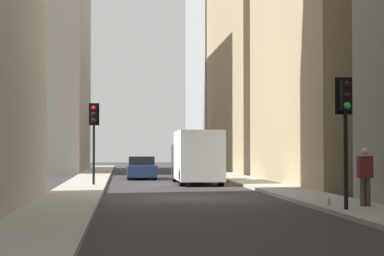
{
  "coord_description": "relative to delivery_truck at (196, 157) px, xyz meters",
  "views": [
    {
      "loc": [
        -25.57,
        2.61,
        1.9
      ],
      "look_at": [
        8.58,
        -0.96,
        2.96
      ],
      "focal_mm": 62.72,
      "sensor_mm": 36.0,
      "label": 1
    }
  ],
  "objects": [
    {
      "name": "sedan_navy",
      "position": [
        6.1,
        2.8,
        -0.8
      ],
      "size": [
        4.3,
        1.78,
        1.42
      ],
      "color": "navy",
      "rests_on": "ground_plane"
    },
    {
      "name": "delivery_truck",
      "position": [
        0.0,
        0.0,
        0.0
      ],
      "size": [
        6.46,
        2.25,
        2.84
      ],
      "color": "silver",
      "rests_on": "ground_plane"
    },
    {
      "name": "building_right_far",
      "position": [
        20.0,
        11.99,
        8.89
      ],
      "size": [
        16.8,
        10.5,
        20.68
      ],
      "color": "gray",
      "rests_on": "ground_plane"
    },
    {
      "name": "pedestrian",
      "position": [
        -16.15,
        -3.42,
        -0.34
      ],
      "size": [
        0.26,
        0.44,
        1.79
      ],
      "color": "#473D33",
      "rests_on": "sidewalk_left"
    },
    {
      "name": "ground_plane",
      "position": [
        -10.49,
        1.4,
        -1.46
      ],
      "size": [
        135.0,
        135.0,
        0.0
      ],
      "primitive_type": "plane",
      "color": "#302D30"
    },
    {
      "name": "sidewalk_right",
      "position": [
        -10.49,
        5.9,
        -1.39
      ],
      "size": [
        90.0,
        2.2,
        0.14
      ],
      "primitive_type": "cube",
      "color": "#A8A399",
      "rests_on": "ground_plane"
    },
    {
      "name": "discarded_bottle",
      "position": [
        -15.9,
        -2.36,
        -1.21
      ],
      "size": [
        0.07,
        0.07,
        0.27
      ],
      "color": "#999EA3",
      "rests_on": "sidewalk_left"
    },
    {
      "name": "traffic_light_foreground",
      "position": [
        -17.15,
        -2.47,
        1.52
      ],
      "size": [
        0.43,
        0.52,
        3.86
      ],
      "color": "black",
      "rests_on": "sidewalk_left"
    },
    {
      "name": "traffic_light_midblock",
      "position": [
        -2.71,
        5.4,
        1.64
      ],
      "size": [
        0.43,
        0.52,
        4.02
      ],
      "color": "black",
      "rests_on": "sidewalk_right"
    },
    {
      "name": "sidewalk_left",
      "position": [
        -10.49,
        -3.1,
        -1.39
      ],
      "size": [
        90.0,
        2.2,
        0.14
      ],
      "primitive_type": "cube",
      "color": "#A8A399",
      "rests_on": "ground_plane"
    }
  ]
}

